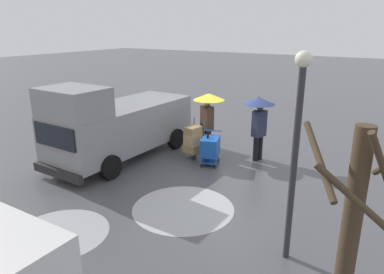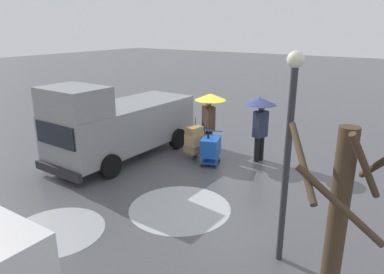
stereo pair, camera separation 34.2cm
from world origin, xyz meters
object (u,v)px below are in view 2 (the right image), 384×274
Objects in this scene: shopping_cart_vendor at (211,148)px; pedestrian_black_side at (210,109)px; hand_dolly_boxes at (194,141)px; pedestrian_pink_side at (260,114)px; street_lamp at (289,140)px; bare_tree_near at (334,240)px; cargo_van_parked_right at (119,123)px.

shopping_cart_vendor is 1.44m from pedestrian_black_side.
pedestrian_pink_side is at bearing -154.10° from hand_dolly_boxes.
pedestrian_black_side is 5.98m from street_lamp.
street_lamp is (-2.44, 4.52, 0.79)m from pedestrian_pink_side.
pedestrian_pink_side is at bearing -135.17° from shopping_cart_vendor.
street_lamp reaches higher than bare_tree_near.
cargo_van_parked_right reaches higher than shopping_cart_vendor.
hand_dolly_boxes is at bearing -15.01° from shopping_cart_vendor.
street_lamp is at bearing 136.27° from shopping_cart_vendor.
bare_tree_near reaches higher than pedestrian_black_side.
shopping_cart_vendor is 5.24m from street_lamp.
cargo_van_parked_right is 8.52m from bare_tree_near.
pedestrian_pink_side is 7.09m from bare_tree_near.
pedestrian_black_side is (-2.27, -1.97, 0.41)m from cargo_van_parked_right.
hand_dolly_boxes is 1.18m from pedestrian_black_side.
pedestrian_pink_side is 5.19m from street_lamp.
hand_dolly_boxes is 0.61× the size of pedestrian_black_side.
pedestrian_black_side is at bearing -139.02° from cargo_van_parked_right.
hand_dolly_boxes is at bearing 25.90° from pedestrian_pink_side.
bare_tree_near reaches higher than pedestrian_pink_side.
cargo_van_parked_right is 6.90m from street_lamp.
shopping_cart_vendor is 0.78m from hand_dolly_boxes.
street_lamp is (-6.40, 2.28, 1.19)m from cargo_van_parked_right.
hand_dolly_boxes is (0.75, -0.20, 0.04)m from shopping_cart_vendor.
pedestrian_black_side is at bearing -55.97° from shopping_cart_vendor.
street_lamp is at bearing -53.13° from bare_tree_near.
cargo_van_parked_right is 3.03m from pedestrian_black_side.
pedestrian_pink_side reaches higher than hand_dolly_boxes.
pedestrian_black_side reaches higher than hand_dolly_boxes.
pedestrian_black_side is 0.67× the size of bare_tree_near.
pedestrian_pink_side reaches higher than shopping_cart_vendor.
bare_tree_near is 2.08m from street_lamp.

